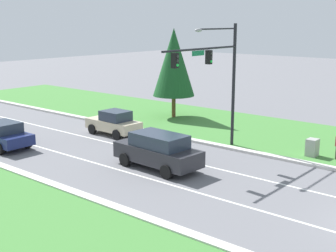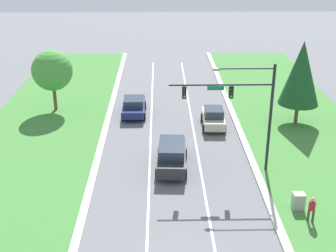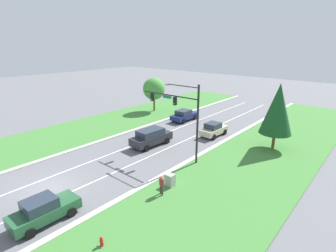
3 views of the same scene
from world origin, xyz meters
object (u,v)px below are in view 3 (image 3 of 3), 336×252
at_px(oak_near_left_tree, 154,89).
at_px(conifer_near_right_tree, 278,109).
at_px(navy_sedan, 184,115).
at_px(forest_sedan, 44,210).
at_px(pedestrian, 161,184).
at_px(traffic_signal_mast, 181,109).
at_px(champagne_sedan, 214,129).
at_px(charcoal_suv, 151,137).
at_px(fire_hydrant, 102,242).
at_px(utility_cabinet, 170,180).

bearing_deg(oak_near_left_tree, conifer_near_right_tree, -9.73).
distance_m(navy_sedan, oak_near_left_tree, 8.05).
relative_size(forest_sedan, pedestrian, 2.58).
xyz_separation_m(forest_sedan, navy_sedan, (-7.19, 24.66, -0.02)).
xyz_separation_m(traffic_signal_mast, oak_near_left_tree, (-15.16, 12.18, -1.26)).
relative_size(pedestrian, conifer_near_right_tree, 0.23).
bearing_deg(champagne_sedan, navy_sedan, 158.00).
relative_size(charcoal_suv, fire_hydrant, 7.39).
xyz_separation_m(traffic_signal_mast, utility_cabinet, (2.83, -4.99, -4.56)).
xyz_separation_m(fire_hydrant, conifer_near_right_tree, (2.25, 21.14, 4.23)).
bearing_deg(forest_sedan, fire_hydrant, 12.72).
distance_m(champagne_sedan, conifer_near_right_tree, 8.17).
relative_size(forest_sedan, champagne_sedan, 1.05).
relative_size(charcoal_suv, conifer_near_right_tree, 0.71).
bearing_deg(charcoal_suv, champagne_sedan, 66.24).
xyz_separation_m(charcoal_suv, pedestrian, (7.79, -6.93, -0.08)).
xyz_separation_m(champagne_sedan, fire_hydrant, (5.01, -20.59, -0.53)).
distance_m(navy_sedan, champagne_sedan, 7.54).
distance_m(charcoal_suv, oak_near_left_tree, 15.96).
relative_size(navy_sedan, utility_cabinet, 4.27).
distance_m(traffic_signal_mast, champagne_sedan, 9.03).
bearing_deg(traffic_signal_mast, conifer_near_right_tree, 53.03).
distance_m(forest_sedan, fire_hydrant, 4.87).
relative_size(champagne_sedan, utility_cabinet, 3.80).
distance_m(pedestrian, oak_near_left_tree, 26.26).
distance_m(utility_cabinet, pedestrian, 1.51).
xyz_separation_m(forest_sedan, champagne_sedan, (-0.28, 21.65, 0.00)).
bearing_deg(traffic_signal_mast, oak_near_left_tree, 141.23).
relative_size(navy_sedan, conifer_near_right_tree, 0.64).
height_order(navy_sedan, champagne_sedan, champagne_sedan).
distance_m(charcoal_suv, utility_cabinet, 9.29).
bearing_deg(pedestrian, utility_cabinet, -54.38).
distance_m(fire_hydrant, conifer_near_right_tree, 21.68).
relative_size(forest_sedan, utility_cabinet, 3.97).
bearing_deg(oak_near_left_tree, forest_sedan, -60.66).
relative_size(charcoal_suv, pedestrian, 3.06).
height_order(champagne_sedan, oak_near_left_tree, oak_near_left_tree).
bearing_deg(fire_hydrant, oak_near_left_tree, 127.83).
relative_size(fire_hydrant, conifer_near_right_tree, 0.10).
bearing_deg(traffic_signal_mast, utility_cabinet, -60.42).
xyz_separation_m(pedestrian, conifer_near_right_tree, (3.22, 14.89, 3.63)).
bearing_deg(pedestrian, oak_near_left_tree, -22.91).
bearing_deg(traffic_signal_mast, champagne_sedan, 96.32).
relative_size(traffic_signal_mast, navy_sedan, 1.64).
distance_m(champagne_sedan, fire_hydrant, 21.19).
relative_size(forest_sedan, oak_near_left_tree, 0.76).
bearing_deg(fire_hydrant, conifer_near_right_tree, 83.91).
distance_m(traffic_signal_mast, navy_sedan, 14.09).
height_order(pedestrian, conifer_near_right_tree, conifer_near_right_tree).
distance_m(navy_sedan, conifer_near_right_tree, 14.86).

